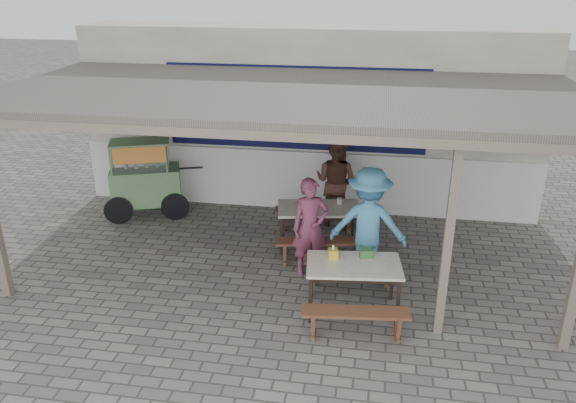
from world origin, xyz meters
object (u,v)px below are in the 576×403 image
Objects in this scene: vendor_cart at (144,175)px; condiment_jar at (339,201)px; bench_right_wall at (350,266)px; patron_street_side at (310,227)px; bench_left_wall at (316,214)px; patron_wall_side at (336,182)px; tissue_box at (333,254)px; table_left at (319,211)px; bench_right_street at (356,318)px; bench_left_street at (321,246)px; patron_right_table at (368,224)px; table_right at (354,269)px; condiment_bowl at (314,207)px; donation_box at (366,253)px.

condiment_jar is at bearing -29.14° from vendor_cart.
bench_right_wall is 1.54m from condiment_jar.
bench_left_wall is at bearing 72.08° from patron_street_side.
tissue_box is (0.21, -2.78, -0.04)m from patron_wall_side.
table_left is 2.73m from bench_right_street.
bench_left_wall is 1.07× the size of bench_right_wall.
bench_left_street is 0.96m from patron_right_table.
vendor_cart reaches higher than tissue_box.
bench_left_wall is 0.77m from condiment_jar.
condiment_jar is at bearing 93.62° from table_right.
condiment_jar is (0.45, -0.43, 0.46)m from bench_left_wall.
table_right is 13.36× the size of condiment_jar.
condiment_jar is at bearing -54.19° from bench_left_wall.
table_right is at bearing 83.96° from patron_right_table.
patron_street_side reaches higher than bench_right_wall.
tissue_box reaches higher than condiment_bowl.
bench_right_street and bench_right_wall have the same top height.
condiment_jar is 0.49m from condiment_bowl.
tissue_box is (-0.22, -0.56, 0.48)m from bench_right_wall.
bench_left_wall is 0.82m from condiment_bowl.
patron_wall_side is at bearing 75.23° from condiment_bowl.
bench_right_wall is 7.86× the size of donation_box.
table_right is 0.87× the size of patron_street_side.
condiment_jar is (3.81, -0.62, -0.02)m from vendor_cart.
table_left reaches higher than bench_right_street.
bench_left_wall is at bearing 93.15° from condiment_bowl.
bench_right_wall is 0.70m from donation_box.
patron_wall_side is (-0.58, 3.60, 0.52)m from bench_right_street.
bench_left_wall is 1.92m from patron_right_table.
bench_left_street is 1.00× the size of bench_left_wall.
vendor_cart is 0.98× the size of patron_right_table.
patron_street_side is 8.77× the size of donation_box.
table_right is 6.47× the size of condiment_bowl.
bench_right_street is 0.83× the size of patron_wall_side.
table_left is 2.03m from table_right.
vendor_cart is (-4.19, 2.74, 0.15)m from table_right.
condiment_bowl reaches higher than bench_right_wall.
patron_wall_side is (0.07, 1.65, 0.52)m from bench_left_street.
table_right is 2.16m from condiment_jar.
bench_left_wall is (-0.24, 1.29, 0.00)m from bench_left_street.
table_left is 0.41m from condiment_jar.
bench_left_street is 14.84× the size of condiment_jar.
bench_left_street is 1.07× the size of bench_right_street.
bench_right_street is at bearing -81.97° from bench_left_street.
patron_street_side is at bearing 148.41° from bench_right_wall.
vendor_cart reaches higher than bench_right_street.
table_left reaches higher than bench_right_wall.
table_right is at bearing -82.74° from bench_left_wall.
bench_left_wall is 2.56m from donation_box.
patron_street_side is 1.92m from patron_wall_side.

